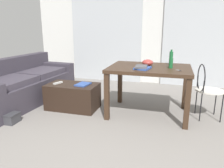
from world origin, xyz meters
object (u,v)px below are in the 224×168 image
Objects in this scene: bottle_near at (171,58)px; book_stack at (142,67)px; bottle_far at (171,63)px; magazine at (83,84)px; craft_table at (149,73)px; coffee_table at (73,96)px; bowl at (148,63)px; tv_remote_primary at (58,83)px; wire_chair at (206,86)px; shoebox at (7,117)px; couch at (24,85)px; scissors at (179,71)px.

bottle_near is 0.81× the size of book_stack.
magazine is at bearing -176.12° from bottle_far.
craft_table is 0.36m from bottle_far.
coffee_table is at bearing -174.54° from craft_table.
bowl is 0.58× the size of book_stack.
coffee_table is 0.34m from tv_remote_primary.
book_stack is at bearing -114.06° from craft_table.
wire_chair is 4.77× the size of tv_remote_primary.
shoebox is (-1.84, -0.70, -0.71)m from book_stack.
couch is 12.39× the size of tv_remote_primary.
coffee_table is 1.02× the size of wire_chair.
bottle_near is at bearing 91.29° from bottle_far.
craft_table is 0.46m from bottle_near.
bottle_far is 2.52m from shoebox.
wire_chair reaches higher than magazine.
bottle_near is 1.39× the size of bowl.
bowl reaches higher than wire_chair.
bottle_far reaches higher than couch.
craft_table is 0.84m from wire_chair.
couch is 12.39× the size of bowl.
coffee_table is at bearing 176.22° from book_stack.
bowl is (2.26, 0.11, 0.50)m from couch.
shoebox is at bearing -130.96° from coffee_table.
bottle_near reaches higher than tv_remote_primary.
couch is at bearing -173.78° from bottle_near.
coffee_table is 1.36m from bowl.
wire_chair reaches higher than coffee_table.
wire_chair is 0.67m from bottle_near.
craft_table is 1.48× the size of wire_chair.
bottle_far is at bearing -19.17° from bowl.
bowl reaches higher than shoebox.
bottle_far reaches higher than coffee_table.
craft_table is 4.66× the size of magazine.
bottle_near is at bearing 51.05° from book_stack.
magazine is (-1.37, -0.09, -0.40)m from bottle_far.
tv_remote_primary is (-0.25, -0.03, 0.22)m from coffee_table.
tv_remote_primary is (-1.50, -0.15, -0.22)m from craft_table.
wire_chair is at bearing -22.53° from bottle_near.
bottle_near is 2.65m from shoebox.
book_stack reaches higher than coffee_table.
tv_remote_primary is at bearing -174.19° from craft_table.
couch is 8.90× the size of bottle_near.
couch is 3.14m from wire_chair.
bottle_far is (0.01, -0.30, -0.03)m from bottle_near.
wire_chair is 0.99m from book_stack.
bottle_far is at bearing 125.96° from scissors.
wire_chair is 3.16× the size of magazine.
bowl reaches higher than couch.
book_stack is 2.09m from shoebox.
scissors is (0.13, -0.47, -0.11)m from bottle_near.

